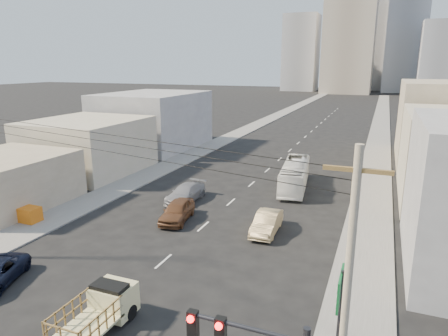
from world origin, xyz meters
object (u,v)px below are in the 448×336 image
Objects in this scene: flatbed_pickup at (99,309)px; crate_stack at (28,214)px; sedan_tan at (267,223)px; utility_pole at (346,307)px; sedan_grey at (185,193)px; city_bus at (295,175)px; green_sign at (339,302)px; sedan_brown at (177,211)px.

crate_stack is at bearing 147.81° from flatbed_pickup.
sedan_tan is 17.67m from utility_pole.
utility_pole is at bearing -49.23° from sedan_grey.
sedan_tan reaches higher than crate_stack.
flatbed_pickup reaches higher than crate_stack.
utility_pole is (7.12, -27.35, 3.83)m from city_bus.
sedan_grey is 2.82× the size of crate_stack.
city_bus is 1.92× the size of sedan_grey.
sedan_tan is at bearing 115.67° from green_sign.
flatbed_pickup is 2.45× the size of crate_stack.
utility_pole reaches higher than sedan_brown.
flatbed_pickup reaches higher than sedan_brown.
sedan_tan is at bearing -21.98° from sedan_grey.
flatbed_pickup is 0.94× the size of sedan_brown.
utility_pole is (6.70, -15.74, 4.43)m from sedan_tan.
city_bus is 24.10m from crate_stack.
sedan_tan is 0.91× the size of green_sign.
flatbed_pickup is 25.56m from city_bus.
sedan_tan is at bearing -94.77° from city_bus.
city_bus is 2.09× the size of sedan_brown.
utility_pole is 5.56× the size of crate_stack.
city_bus is 11.27m from sedan_grey.
flatbed_pickup is 0.88× the size of green_sign.
city_bus is at bearing 43.83° from crate_stack.
flatbed_pickup reaches higher than sedan_tan.
green_sign is (13.58, -12.87, 2.95)m from sedan_brown.
crate_stack is (-13.67, 8.60, -0.40)m from flatbed_pickup.
flatbed_pickup is at bearing -177.63° from green_sign.
sedan_grey is at bearing -144.48° from city_bus.
sedan_grey is 12.85m from crate_stack.
flatbed_pickup is 0.44× the size of utility_pole.
sedan_grey is at bearing 131.16° from green_sign.
city_bus reaches higher than crate_stack.
city_bus is at bearing 45.18° from sedan_grey.
crate_stack is (-24.50, 10.67, -4.50)m from utility_pole.
green_sign is at bearing -52.81° from sedan_brown.
flatbed_pickup is at bearing -32.19° from crate_stack.
sedan_tan is (7.21, 0.37, -0.04)m from sedan_brown.
flatbed_pickup is 16.16m from crate_stack.
green_sign is 2.78× the size of crate_stack.
green_sign is (6.79, -24.85, 2.39)m from city_bus.
green_sign is at bearing 97.67° from utility_pole.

